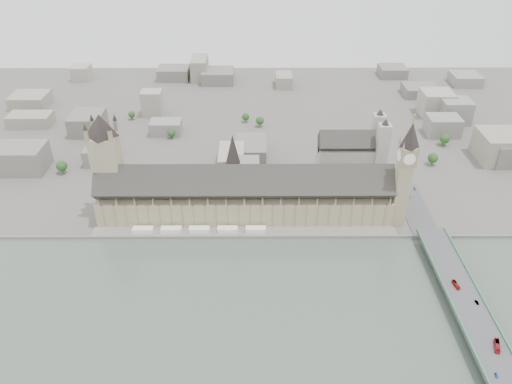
{
  "coord_description": "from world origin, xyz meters",
  "views": [
    {
      "loc": [
        8.82,
        -362.96,
        267.93
      ],
      "look_at": [
        10.35,
        20.75,
        25.78
      ],
      "focal_mm": 35.0,
      "sensor_mm": 36.0,
      "label": 1
    }
  ],
  "objects_px": {
    "red_bus_north": "(456,285)",
    "car_approach": "(415,189)",
    "westminster_bridge": "(459,292)",
    "palace_of_westminster": "(245,195)",
    "car_blue": "(496,375)",
    "elizabeth_tower": "(405,168)",
    "red_bus_south": "(497,346)",
    "car_silver": "(477,302)",
    "victoria_tower": "(107,161)",
    "westminster_abbey": "(353,154)"
  },
  "relations": [
    {
      "from": "palace_of_westminster",
      "to": "westminster_bridge",
      "type": "bearing_deg",
      "value": -33.49
    },
    {
      "from": "car_silver",
      "to": "westminster_bridge",
      "type": "bearing_deg",
      "value": 99.7
    },
    {
      "from": "red_bus_south",
      "to": "car_approach",
      "type": "xyz_separation_m",
      "value": [
        -0.36,
        193.22,
        -1.0
      ]
    },
    {
      "from": "red_bus_north",
      "to": "westminster_abbey",
      "type": "bearing_deg",
      "value": 97.54
    },
    {
      "from": "victoria_tower",
      "to": "car_blue",
      "type": "bearing_deg",
      "value": -34.6
    },
    {
      "from": "westminster_abbey",
      "to": "red_bus_south",
      "type": "distance_m",
      "value": 245.75
    },
    {
      "from": "westminster_bridge",
      "to": "red_bus_north",
      "type": "height_order",
      "value": "red_bus_north"
    },
    {
      "from": "victoria_tower",
      "to": "red_bus_north",
      "type": "height_order",
      "value": "victoria_tower"
    },
    {
      "from": "victoria_tower",
      "to": "car_silver",
      "type": "xyz_separation_m",
      "value": [
        290.01,
        -130.35,
        -44.28
      ]
    },
    {
      "from": "victoria_tower",
      "to": "red_bus_north",
      "type": "bearing_deg",
      "value": -21.84
    },
    {
      "from": "red_bus_south",
      "to": "victoria_tower",
      "type": "bearing_deg",
      "value": 167.92
    },
    {
      "from": "westminster_abbey",
      "to": "car_approach",
      "type": "height_order",
      "value": "westminster_abbey"
    },
    {
      "from": "palace_of_westminster",
      "to": "car_silver",
      "type": "xyz_separation_m",
      "value": [
        168.01,
        -124.05,
        -11.78
      ]
    },
    {
      "from": "westminster_bridge",
      "to": "car_silver",
      "type": "bearing_deg",
      "value": -70.37
    },
    {
      "from": "palace_of_westminster",
      "to": "car_approach",
      "type": "bearing_deg",
      "value": 10.06
    },
    {
      "from": "car_approach",
      "to": "red_bus_south",
      "type": "bearing_deg",
      "value": -80.5
    },
    {
      "from": "palace_of_westminster",
      "to": "red_bus_south",
      "type": "relative_size",
      "value": 22.37
    },
    {
      "from": "palace_of_westminster",
      "to": "car_blue",
      "type": "distance_m",
      "value": 243.24
    },
    {
      "from": "westminster_abbey",
      "to": "car_silver",
      "type": "height_order",
      "value": "westminster_abbey"
    },
    {
      "from": "car_blue",
      "to": "westminster_bridge",
      "type": "bearing_deg",
      "value": 91.56
    },
    {
      "from": "elizabeth_tower",
      "to": "car_approach",
      "type": "height_order",
      "value": "elizabeth_tower"
    },
    {
      "from": "elizabeth_tower",
      "to": "westminster_bridge",
      "type": "distance_m",
      "value": 111.81
    },
    {
      "from": "red_bus_south",
      "to": "car_approach",
      "type": "distance_m",
      "value": 193.23
    },
    {
      "from": "westminster_abbey",
      "to": "red_bus_south",
      "type": "height_order",
      "value": "westminster_abbey"
    },
    {
      "from": "victoria_tower",
      "to": "car_silver",
      "type": "height_order",
      "value": "victoria_tower"
    },
    {
      "from": "elizabeth_tower",
      "to": "palace_of_westminster",
      "type": "bearing_deg",
      "value": 175.15
    },
    {
      "from": "victoria_tower",
      "to": "westminster_bridge",
      "type": "relative_size",
      "value": 0.31
    },
    {
      "from": "car_approach",
      "to": "palace_of_westminster",
      "type": "bearing_deg",
      "value": -160.55
    },
    {
      "from": "westminster_bridge",
      "to": "red_bus_south",
      "type": "xyz_separation_m",
      "value": [
        3.77,
        -56.69,
        6.77
      ]
    },
    {
      "from": "palace_of_westminster",
      "to": "red_bus_south",
      "type": "bearing_deg",
      "value": -44.67
    },
    {
      "from": "red_bus_south",
      "to": "car_silver",
      "type": "bearing_deg",
      "value": 105.3
    },
    {
      "from": "car_blue",
      "to": "car_silver",
      "type": "distance_m",
      "value": 62.85
    },
    {
      "from": "westminster_abbey",
      "to": "car_approach",
      "type": "relative_size",
      "value": 15.16
    },
    {
      "from": "red_bus_north",
      "to": "car_silver",
      "type": "relative_size",
      "value": 2.3
    },
    {
      "from": "red_bus_south",
      "to": "car_blue",
      "type": "relative_size",
      "value": 3.18
    },
    {
      "from": "westminster_bridge",
      "to": "westminster_abbey",
      "type": "height_order",
      "value": "westminster_abbey"
    },
    {
      "from": "elizabeth_tower",
      "to": "red_bus_south",
      "type": "relative_size",
      "value": 9.07
    },
    {
      "from": "car_silver",
      "to": "car_blue",
      "type": "bearing_deg",
      "value": -110.48
    },
    {
      "from": "elizabeth_tower",
      "to": "car_blue",
      "type": "distance_m",
      "value": 181.37
    },
    {
      "from": "palace_of_westminster",
      "to": "westminster_bridge",
      "type": "distance_m",
      "value": 195.05
    },
    {
      "from": "palace_of_westminster",
      "to": "westminster_abbey",
      "type": "xyz_separation_m",
      "value": [
        110.92,
        75.3,
        2.38
      ]
    },
    {
      "from": "westminster_abbey",
      "to": "red_bus_south",
      "type": "bearing_deg",
      "value": -77.09
    },
    {
      "from": "palace_of_westminster",
      "to": "car_silver",
      "type": "bearing_deg",
      "value": -36.44
    },
    {
      "from": "car_blue",
      "to": "car_silver",
      "type": "xyz_separation_m",
      "value": [
        11.52,
        61.79,
        0.04
      ]
    },
    {
      "from": "victoria_tower",
      "to": "car_silver",
      "type": "bearing_deg",
      "value": -24.2
    },
    {
      "from": "victoria_tower",
      "to": "red_bus_south",
      "type": "height_order",
      "value": "victoria_tower"
    },
    {
      "from": "red_bus_south",
      "to": "westminster_bridge",
      "type": "bearing_deg",
      "value": 112.32
    },
    {
      "from": "red_bus_north",
      "to": "car_approach",
      "type": "height_order",
      "value": "red_bus_north"
    },
    {
      "from": "car_approach",
      "to": "victoria_tower",
      "type": "bearing_deg",
      "value": -166.02
    },
    {
      "from": "red_bus_south",
      "to": "car_silver",
      "type": "height_order",
      "value": "red_bus_south"
    }
  ]
}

